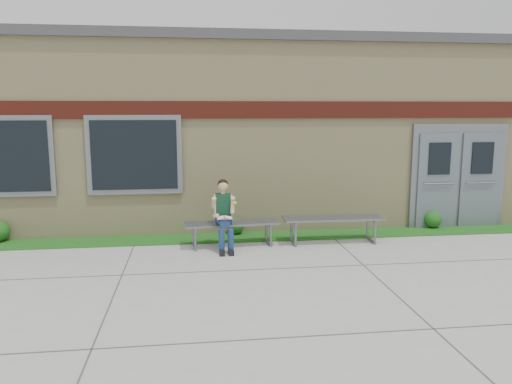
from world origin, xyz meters
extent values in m
plane|color=#9E9E99|center=(0.00, 0.00, 0.00)|extent=(80.00, 80.00, 0.00)
cube|color=#185115|center=(0.00, 2.60, 0.01)|extent=(16.00, 0.80, 0.02)
cube|color=beige|center=(0.00, 6.00, 2.00)|extent=(16.00, 6.00, 4.00)
cube|color=#3F3F42|center=(0.00, 6.00, 4.10)|extent=(16.20, 6.20, 0.20)
cube|color=maroon|center=(0.00, 2.97, 2.60)|extent=(16.00, 0.06, 0.35)
cube|color=slate|center=(-5.50, 2.96, 1.70)|extent=(1.90, 0.08, 1.60)
cube|color=black|center=(-5.50, 2.92, 1.70)|extent=(1.70, 0.04, 1.40)
cube|color=slate|center=(-3.00, 2.96, 1.70)|extent=(1.90, 0.08, 1.60)
cube|color=black|center=(-3.00, 2.92, 1.70)|extent=(1.70, 0.04, 1.40)
cube|color=slate|center=(4.00, 2.96, 1.15)|extent=(2.20, 0.08, 2.30)
cube|color=slate|center=(3.50, 2.91, 1.05)|extent=(0.92, 0.06, 2.10)
cube|color=slate|center=(4.50, 2.91, 1.05)|extent=(0.92, 0.06, 2.10)
cube|color=slate|center=(-1.11, 2.00, 0.45)|extent=(1.84, 0.64, 0.04)
cube|color=slate|center=(-1.83, 2.00, 0.21)|extent=(0.08, 0.50, 0.41)
cube|color=slate|center=(-0.39, 2.00, 0.21)|extent=(0.08, 0.50, 0.41)
cube|color=slate|center=(0.89, 2.00, 0.49)|extent=(1.98, 0.58, 0.04)
cube|color=slate|center=(0.10, 2.00, 0.22)|extent=(0.06, 0.55, 0.45)
cube|color=slate|center=(1.68, 2.00, 0.22)|extent=(0.06, 0.55, 0.45)
cube|color=navy|center=(-1.28, 1.95, 0.54)|extent=(0.31, 0.22, 0.15)
cube|color=#0E3424|center=(-1.28, 1.93, 0.83)|extent=(0.30, 0.19, 0.42)
sphere|color=#E0AB7B|center=(-1.28, 1.92, 1.20)|extent=(0.19, 0.19, 0.19)
sphere|color=black|center=(-1.28, 1.94, 1.22)|extent=(0.20, 0.20, 0.20)
cylinder|color=navy|center=(-1.36, 1.71, 0.56)|extent=(0.14, 0.39, 0.14)
cylinder|color=navy|center=(-1.20, 1.71, 0.56)|extent=(0.14, 0.39, 0.14)
cylinder|color=navy|center=(-1.34, 1.49, 0.23)|extent=(0.11, 0.11, 0.46)
cylinder|color=navy|center=(-1.18, 1.49, 0.23)|extent=(0.11, 0.11, 0.46)
cube|color=black|center=(-1.34, 1.42, 0.05)|extent=(0.09, 0.24, 0.09)
cube|color=black|center=(-1.18, 1.42, 0.05)|extent=(0.09, 0.24, 0.09)
cylinder|color=#E0AB7B|center=(-1.46, 1.88, 0.88)|extent=(0.08, 0.21, 0.24)
cylinder|color=#E0AB7B|center=(-1.11, 1.88, 0.88)|extent=(0.08, 0.21, 0.24)
cube|color=white|center=(-1.28, 1.60, 0.65)|extent=(0.29, 0.20, 0.01)
cube|color=#D65059|center=(-1.28, 1.60, 0.64)|extent=(0.29, 0.21, 0.01)
sphere|color=#8FC735|center=(-1.08, 1.75, 0.89)|extent=(0.08, 0.08, 0.08)
sphere|color=#185115|center=(-0.97, 2.85, 0.19)|extent=(0.35, 0.35, 0.35)
sphere|color=#185115|center=(3.41, 2.85, 0.21)|extent=(0.38, 0.38, 0.38)
camera|label=1|loc=(-1.86, -7.34, 2.63)|focal=35.00mm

